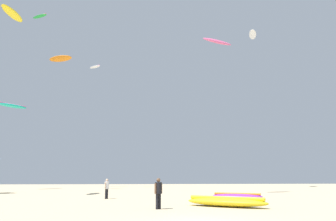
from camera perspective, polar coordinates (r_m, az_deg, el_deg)
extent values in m
cylinder|color=black|center=(19.90, -1.44, -15.11)|extent=(0.16, 0.16, 0.85)
cylinder|color=black|center=(19.76, -1.86, -15.14)|extent=(0.16, 0.16, 0.85)
cylinder|color=black|center=(19.79, -1.64, -12.97)|extent=(0.39, 0.39, 0.64)
cylinder|color=brown|center=(19.95, -1.15, -13.03)|extent=(0.11, 0.11, 0.59)
cylinder|color=brown|center=(19.63, -2.13, -13.06)|extent=(0.11, 0.11, 0.59)
sphere|color=brown|center=(19.78, -1.63, -11.69)|extent=(0.23, 0.23, 0.23)
cylinder|color=black|center=(28.79, -10.26, -13.70)|extent=(0.15, 0.15, 0.79)
cylinder|color=black|center=(28.64, -10.47, -13.71)|extent=(0.15, 0.15, 0.79)
cylinder|color=silver|center=(28.69, -10.31, -12.32)|extent=(0.36, 0.36, 0.59)
cylinder|color=beige|center=(28.86, -10.07, -12.37)|extent=(0.11, 0.11, 0.55)
cylinder|color=beige|center=(28.51, -10.56, -12.37)|extent=(0.11, 0.11, 0.55)
sphere|color=beige|center=(28.68, -10.29, -11.51)|extent=(0.21, 0.21, 0.21)
ellipsoid|color=purple|center=(28.54, 11.62, -14.02)|extent=(4.11, 3.00, 0.49)
cylinder|color=orange|center=(28.53, 11.61, -13.66)|extent=(3.34, 1.98, 0.18)
ellipsoid|color=yellow|center=(21.48, 9.83, -15.04)|extent=(5.02, 4.13, 0.56)
cylinder|color=yellow|center=(21.46, 9.81, -14.42)|extent=(3.98, 2.89, 0.23)
ellipsoid|color=yellow|center=(38.02, -24.84, 14.66)|extent=(1.50, 3.85, 0.42)
ellipsoid|color=#E5598C|center=(38.38, 8.35, 11.46)|extent=(3.91, 2.55, 0.90)
ellipsoid|color=white|center=(56.11, -12.26, 7.23)|extent=(2.17, 2.01, 0.29)
cylinder|color=#E5598C|center=(56.15, -12.26, 7.33)|extent=(1.66, 1.47, 0.10)
ellipsoid|color=orange|center=(59.51, -17.74, 8.37)|extent=(4.47, 2.84, 1.05)
ellipsoid|color=white|center=(58.09, 14.13, 12.36)|extent=(2.41, 4.22, 0.47)
ellipsoid|color=#19B29E|center=(51.35, -24.85, 0.72)|extent=(3.63, 3.92, 0.45)
cylinder|color=#E5598C|center=(51.38, -24.83, 0.92)|extent=(2.66, 3.01, 0.18)
ellipsoid|color=green|center=(50.87, -20.87, 14.68)|extent=(2.52, 2.00, 0.31)
cylinder|color=#E5598C|center=(50.92, -20.86, 14.79)|extent=(2.02, 1.37, 0.11)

